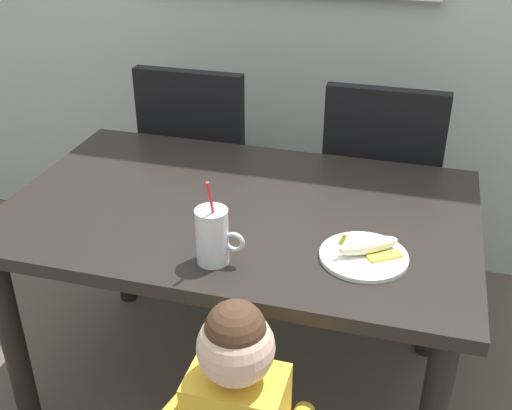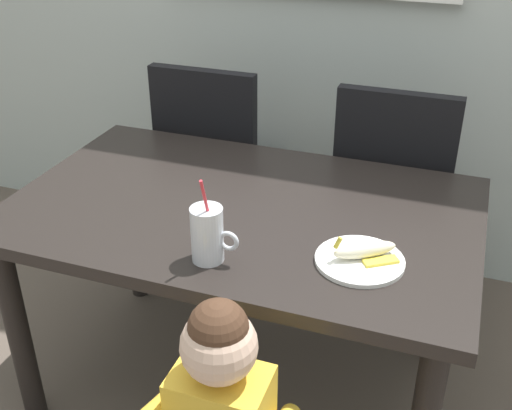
# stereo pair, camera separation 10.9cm
# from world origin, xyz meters

# --- Properties ---
(ground_plane) EXTENTS (24.00, 24.00, 0.00)m
(ground_plane) POSITION_xyz_m (0.00, 0.00, 0.00)
(ground_plane) COLOR brown
(dining_table) EXTENTS (1.39, 0.87, 0.73)m
(dining_table) POSITION_xyz_m (0.00, 0.00, 0.63)
(dining_table) COLOR black
(dining_table) RESTS_ON ground
(dining_chair_left) EXTENTS (0.44, 0.45, 0.96)m
(dining_chair_left) POSITION_xyz_m (-0.35, 0.63, 0.54)
(dining_chair_left) COLOR black
(dining_chair_left) RESTS_ON ground
(dining_chair_right) EXTENTS (0.44, 0.45, 0.96)m
(dining_chair_right) POSITION_xyz_m (0.37, 0.62, 0.54)
(dining_chair_right) COLOR black
(dining_chair_right) RESTS_ON ground
(milk_cup) EXTENTS (0.13, 0.09, 0.25)m
(milk_cup) POSITION_xyz_m (0.02, -0.30, 0.79)
(milk_cup) COLOR silver
(milk_cup) RESTS_ON dining_table
(snack_plate) EXTENTS (0.23, 0.23, 0.01)m
(snack_plate) POSITION_xyz_m (0.39, -0.18, 0.73)
(snack_plate) COLOR white
(snack_plate) RESTS_ON dining_table
(peeled_banana) EXTENTS (0.17, 0.15, 0.07)m
(peeled_banana) POSITION_xyz_m (0.40, -0.17, 0.76)
(peeled_banana) COLOR #F4EAC6
(peeled_banana) RESTS_ON snack_plate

